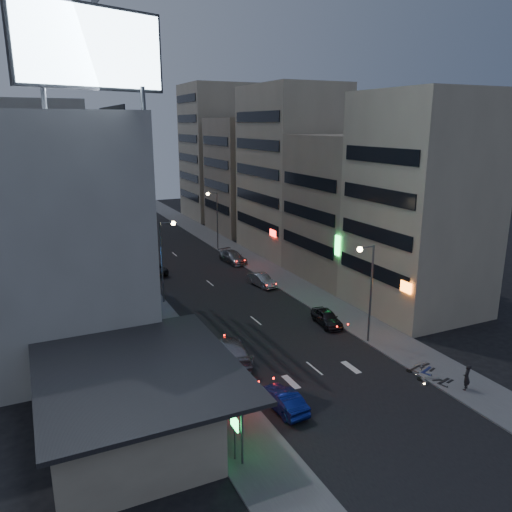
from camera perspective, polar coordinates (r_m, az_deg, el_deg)
ground at (r=34.41m, az=10.31°, el=-15.32°), size 180.00×180.00×0.00m
sidewalk_left at (r=57.41m, az=-14.19°, el=-2.91°), size 4.00×120.00×0.12m
sidewalk_right at (r=62.18m, az=0.39°, el=-1.07°), size 4.00×120.00×0.12m
food_court at (r=30.30m, az=-14.88°, el=-15.76°), size 11.00×13.00×3.88m
white_building at (r=44.68m, az=-23.73°, el=3.09°), size 14.00×24.00×18.00m
shophouse_near at (r=48.08m, az=18.33°, el=5.57°), size 10.00×11.00×20.00m
shophouse_mid at (r=57.46m, az=10.69°, el=5.46°), size 11.00×12.00×16.00m
shophouse_far at (r=67.71m, az=3.98°, el=9.64°), size 10.00×14.00×22.00m
far_left_a at (r=69.33m, az=-23.35°, el=7.76°), size 11.00×10.00×20.00m
far_left_b at (r=82.50m, az=-23.92°, el=6.91°), size 12.00×10.00×15.00m
far_right_a at (r=81.48m, az=-0.92°, el=9.15°), size 11.00×12.00×18.00m
far_right_b at (r=94.33m, az=-4.22°, el=11.73°), size 12.00×12.00×24.00m
billboard at (r=34.51m, az=-18.27°, el=21.66°), size 9.52×3.75×6.20m
street_lamp_right_near at (r=39.96m, az=12.64°, el=-2.67°), size 1.60×0.44×8.02m
street_lamp_left at (r=48.88m, az=-10.32°, el=0.67°), size 1.60×0.44×8.02m
street_lamp_right_far at (r=69.18m, az=-4.77°, el=5.03°), size 1.60×0.44×8.02m
parked_car_right_near at (r=44.57m, az=8.10°, el=-6.98°), size 2.09×4.18×1.37m
parked_car_right_mid at (r=54.38m, az=0.65°, el=-2.76°), size 1.97×4.23×1.34m
parked_car_left at (r=60.00m, az=-11.60°, el=-1.39°), size 2.60×4.86×1.30m
parked_car_right_far at (r=63.56m, az=-2.67°, el=-0.11°), size 2.50×5.18×1.45m
road_car_blue at (r=32.10m, az=3.09°, el=-16.09°), size 1.74×4.16×1.34m
road_car_silver at (r=37.76m, az=-2.82°, el=-10.81°), size 3.12×5.86×1.62m
person at (r=36.55m, az=22.94°, el=-12.64°), size 0.77×0.68×1.77m
scooter_black_a at (r=37.74m, az=21.08°, el=-12.10°), size 1.02×1.94×1.13m
scooter_silver_a at (r=37.63m, az=20.23°, el=-12.06°), size 1.21×2.01×1.17m
scooter_blue at (r=38.89m, az=19.21°, el=-11.09°), size 1.25×1.95×1.13m
scooter_black_b at (r=38.92m, az=18.22°, el=-11.03°), size 0.97×1.84×1.07m
scooter_silver_b at (r=39.52m, az=18.75°, el=-10.58°), size 0.87×1.99×1.18m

